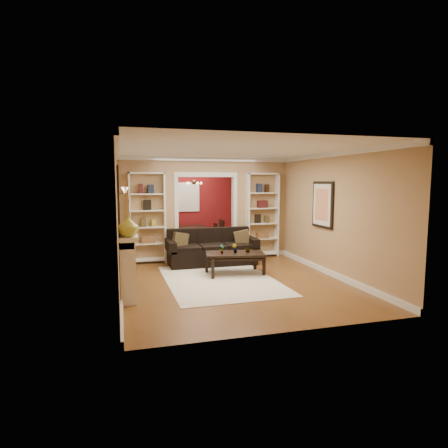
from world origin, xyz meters
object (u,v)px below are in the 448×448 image
object	(u,v)px
sofa	(212,247)
bookshelf_right	(262,215)
fireplace	(128,262)
dining_table	(194,238)
coffee_table	(235,264)
bookshelf_left	(147,218)

from	to	relation	value
sofa	bookshelf_right	size ratio (longest dim) A/B	0.98
sofa	fireplace	world-z (taller)	fireplace
bookshelf_right	dining_table	xyz separation A→B (m)	(-1.56, 1.75, -0.83)
sofa	dining_table	size ratio (longest dim) A/B	1.25
fireplace	sofa	bearing A→B (deg)	43.27
bookshelf_right	dining_table	world-z (taller)	bookshelf_right
sofa	bookshelf_right	bearing A→B (deg)	20.29
coffee_table	fireplace	xyz separation A→B (m)	(-2.32, -0.80, 0.34)
sofa	dining_table	world-z (taller)	sofa
bookshelf_left	bookshelf_right	bearing A→B (deg)	0.00
coffee_table	sofa	bearing A→B (deg)	112.68
sofa	fireplace	xyz separation A→B (m)	(-2.07, -1.95, 0.14)
sofa	coffee_table	distance (m)	1.19
sofa	fireplace	size ratio (longest dim) A/B	1.32
fireplace	dining_table	bearing A→B (deg)	64.07
fireplace	dining_table	xyz separation A→B (m)	(2.08, 4.28, -0.26)
coffee_table	bookshelf_right	world-z (taller)	bookshelf_right
sofa	bookshelf_left	distance (m)	1.78
coffee_table	dining_table	bearing A→B (deg)	104.33
bookshelf_left	dining_table	distance (m)	2.48
sofa	coffee_table	bearing A→B (deg)	-77.69
sofa	bookshelf_right	xyz separation A→B (m)	(1.57, 0.58, 0.71)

